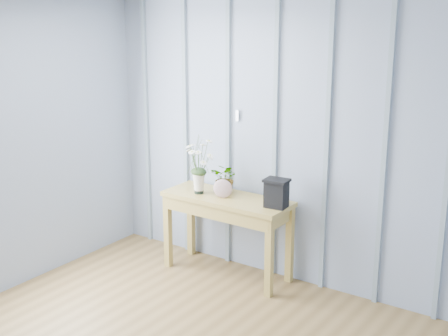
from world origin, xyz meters
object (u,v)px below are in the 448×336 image
Objects in this scene: sideboard at (227,209)px; daisy_vase at (199,158)px; felt_disc_vessel at (223,189)px; carved_box at (276,193)px.

sideboard is 2.26× the size of daisy_vase.
carved_box is at bearing -16.44° from felt_disc_vessel.
sideboard is at bearing 13.00° from daisy_vase.
carved_box is (0.51, -0.00, 0.24)m from sideboard.
carved_box reaches higher than sideboard.
daisy_vase is at bearing 160.34° from felt_disc_vessel.
felt_disc_vessel is (0.26, 0.01, -0.24)m from daisy_vase.
sideboard is 0.52m from daisy_vase.
daisy_vase is at bearing -167.00° from sideboard.
sideboard is 0.57m from carved_box.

